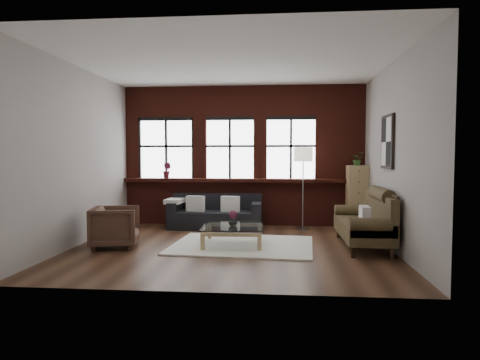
# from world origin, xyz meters

# --- Properties ---
(floor) EXTENTS (5.50, 5.50, 0.00)m
(floor) POSITION_xyz_m (0.00, 0.00, 0.00)
(floor) COLOR #3A2215
(floor) RESTS_ON ground
(ceiling) EXTENTS (5.50, 5.50, 0.00)m
(ceiling) POSITION_xyz_m (0.00, 0.00, 3.20)
(ceiling) COLOR white
(ceiling) RESTS_ON ground
(wall_back) EXTENTS (5.50, 0.00, 5.50)m
(wall_back) POSITION_xyz_m (0.00, 2.50, 1.60)
(wall_back) COLOR #A49E99
(wall_back) RESTS_ON ground
(wall_front) EXTENTS (5.50, 0.00, 5.50)m
(wall_front) POSITION_xyz_m (0.00, -2.50, 1.60)
(wall_front) COLOR #A49E99
(wall_front) RESTS_ON ground
(wall_left) EXTENTS (0.00, 5.00, 5.00)m
(wall_left) POSITION_xyz_m (-2.75, 0.00, 1.60)
(wall_left) COLOR #A49E99
(wall_left) RESTS_ON ground
(wall_right) EXTENTS (0.00, 5.00, 5.00)m
(wall_right) POSITION_xyz_m (2.75, 0.00, 1.60)
(wall_right) COLOR #A49E99
(wall_right) RESTS_ON ground
(brick_backwall) EXTENTS (5.50, 0.12, 3.20)m
(brick_backwall) POSITION_xyz_m (0.00, 2.44, 1.60)
(brick_backwall) COLOR #521B13
(brick_backwall) RESTS_ON floor
(sill_ledge) EXTENTS (5.50, 0.30, 0.08)m
(sill_ledge) POSITION_xyz_m (0.00, 2.35, 1.04)
(sill_ledge) COLOR #521B13
(sill_ledge) RESTS_ON brick_backwall
(window_left) EXTENTS (1.38, 0.10, 1.50)m
(window_left) POSITION_xyz_m (-1.80, 2.45, 1.75)
(window_left) COLOR black
(window_left) RESTS_ON brick_backwall
(window_mid) EXTENTS (1.38, 0.10, 1.50)m
(window_mid) POSITION_xyz_m (-0.30, 2.45, 1.75)
(window_mid) COLOR black
(window_mid) RESTS_ON brick_backwall
(window_right) EXTENTS (1.38, 0.10, 1.50)m
(window_right) POSITION_xyz_m (1.10, 2.45, 1.75)
(window_right) COLOR black
(window_right) RESTS_ON brick_backwall
(wall_poster) EXTENTS (0.05, 0.74, 0.94)m
(wall_poster) POSITION_xyz_m (2.72, 0.30, 1.85)
(wall_poster) COLOR black
(wall_poster) RESTS_ON wall_right
(shag_rug) EXTENTS (2.60, 2.11, 0.03)m
(shag_rug) POSITION_xyz_m (0.19, 0.14, 0.01)
(shag_rug) COLOR white
(shag_rug) RESTS_ON floor
(dark_sofa) EXTENTS (2.02, 0.82, 0.73)m
(dark_sofa) POSITION_xyz_m (-0.56, 1.90, 0.37)
(dark_sofa) COLOR black
(dark_sofa) RESTS_ON floor
(pillow_a) EXTENTS (0.42, 0.22, 0.34)m
(pillow_a) POSITION_xyz_m (-0.99, 1.80, 0.55)
(pillow_a) COLOR silver
(pillow_a) RESTS_ON dark_sofa
(pillow_b) EXTENTS (0.42, 0.22, 0.34)m
(pillow_b) POSITION_xyz_m (-0.22, 1.80, 0.55)
(pillow_b) COLOR silver
(pillow_b) RESTS_ON dark_sofa
(vintage_settee) EXTENTS (0.86, 1.94, 1.04)m
(vintage_settee) POSITION_xyz_m (2.30, 0.23, 0.52)
(vintage_settee) COLOR #43371F
(vintage_settee) RESTS_ON floor
(pillow_settee) EXTENTS (0.15, 0.38, 0.34)m
(pillow_settee) POSITION_xyz_m (2.22, -0.36, 0.62)
(pillow_settee) COLOR silver
(pillow_settee) RESTS_ON vintage_settee
(armchair) EXTENTS (0.94, 0.93, 0.72)m
(armchair) POSITION_xyz_m (-2.03, -0.19, 0.36)
(armchair) COLOR #452E22
(armchair) RESTS_ON floor
(coffee_table) EXTENTS (1.12, 1.12, 0.36)m
(coffee_table) POSITION_xyz_m (0.01, 0.15, 0.17)
(coffee_table) COLOR tan
(coffee_table) RESTS_ON shag_rug
(vase) EXTENTS (0.20, 0.20, 0.17)m
(vase) POSITION_xyz_m (0.01, 0.15, 0.44)
(vase) COLOR #B2B2B2
(vase) RESTS_ON coffee_table
(flowers) EXTENTS (0.16, 0.16, 0.16)m
(flowers) POSITION_xyz_m (0.01, 0.15, 0.55)
(flowers) COLOR #5A1F33
(flowers) RESTS_ON vase
(drawer_chest) EXTENTS (0.43, 0.43, 1.39)m
(drawer_chest) POSITION_xyz_m (2.53, 2.09, 0.70)
(drawer_chest) COLOR tan
(drawer_chest) RESTS_ON floor
(potted_plant_top) EXTENTS (0.27, 0.23, 0.29)m
(potted_plant_top) POSITION_xyz_m (2.53, 2.09, 1.54)
(potted_plant_top) COLOR #2D5923
(potted_plant_top) RESTS_ON drawer_chest
(floor_lamp) EXTENTS (0.40, 0.40, 1.93)m
(floor_lamp) POSITION_xyz_m (1.35, 1.85, 0.97)
(floor_lamp) COLOR #A5A5A8
(floor_lamp) RESTS_ON floor
(sill_plant) EXTENTS (0.25, 0.23, 0.37)m
(sill_plant) POSITION_xyz_m (-1.76, 2.32, 1.27)
(sill_plant) COLOR #5A1F33
(sill_plant) RESTS_ON sill_ledge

